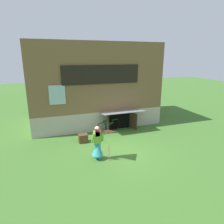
% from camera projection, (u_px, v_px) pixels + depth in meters
% --- Properties ---
extents(ground_plane, '(60.00, 60.00, 0.00)m').
position_uv_depth(ground_plane, '(119.00, 151.00, 9.92)').
color(ground_plane, '#3D6B28').
extents(log_house, '(8.48, 5.78, 5.47)m').
position_uv_depth(log_house, '(92.00, 83.00, 14.03)').
color(log_house, '#ADA393').
rests_on(log_house, ground_plane).
extents(person, '(0.61, 0.52, 1.61)m').
position_uv_depth(person, '(97.00, 146.00, 8.93)').
color(person, teal).
rests_on(person, ground_plane).
extents(kite, '(0.92, 1.02, 1.47)m').
position_uv_depth(kite, '(108.00, 138.00, 8.37)').
color(kite, '#E54C7F').
rests_on(kite, ground_plane).
extents(bicycle_green, '(1.69, 0.51, 0.79)m').
position_uv_depth(bicycle_green, '(108.00, 126.00, 12.27)').
color(bicycle_green, black).
rests_on(bicycle_green, ground_plane).
extents(wooden_crate, '(0.49, 0.42, 0.46)m').
position_uv_depth(wooden_crate, '(83.00, 138.00, 10.86)').
color(wooden_crate, '#4C331E').
rests_on(wooden_crate, ground_plane).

